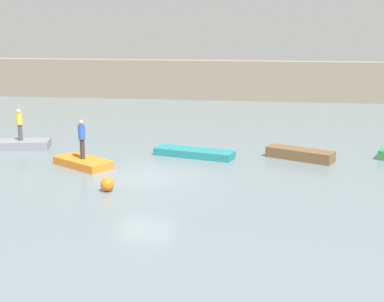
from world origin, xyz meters
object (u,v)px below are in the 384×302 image
at_px(rowboat_teal, 194,153).
at_px(person_yellow_shirt, 20,123).
at_px(rowboat_orange, 83,163).
at_px(rowboat_brown, 300,154).
at_px(mooring_buoy, 107,185).
at_px(rowboat_grey, 21,144).
at_px(person_blue_shirt, 82,137).

distance_m(rowboat_teal, person_yellow_shirt, 9.27).
height_order(rowboat_orange, rowboat_brown, rowboat_brown).
height_order(rowboat_teal, mooring_buoy, mooring_buoy).
distance_m(rowboat_grey, mooring_buoy, 9.11).
bearing_deg(person_yellow_shirt, rowboat_brown, -0.83).
xyz_separation_m(rowboat_orange, person_blue_shirt, (0.00, -0.00, 1.19)).
distance_m(rowboat_teal, mooring_buoy, 6.47).
bearing_deg(rowboat_teal, mooring_buoy, -99.70).
bearing_deg(rowboat_brown, rowboat_orange, -139.64).
bearing_deg(rowboat_teal, rowboat_orange, -137.99).
distance_m(rowboat_orange, rowboat_teal, 5.42).
xyz_separation_m(rowboat_brown, person_blue_shirt, (-9.92, -2.73, 1.12)).
bearing_deg(rowboat_teal, person_blue_shirt, -137.99).
bearing_deg(rowboat_orange, rowboat_brown, 47.49).
height_order(rowboat_grey, rowboat_brown, rowboat_brown).
xyz_separation_m(person_yellow_shirt, person_blue_shirt, (4.39, -2.94, 0.01)).
distance_m(rowboat_grey, person_yellow_shirt, 1.14).
bearing_deg(rowboat_grey, rowboat_teal, -15.16).
distance_m(rowboat_grey, rowboat_orange, 5.28).
bearing_deg(person_blue_shirt, rowboat_orange, 90.00).
distance_m(rowboat_grey, rowboat_brown, 14.31).
bearing_deg(rowboat_orange, mooring_buoy, -25.13).
bearing_deg(rowboat_orange, person_yellow_shirt, 178.37).
height_order(rowboat_brown, mooring_buoy, mooring_buoy).
relative_size(rowboat_orange, person_yellow_shirt, 1.71).
height_order(rowboat_orange, person_yellow_shirt, person_yellow_shirt).
xyz_separation_m(rowboat_teal, mooring_buoy, (-2.62, -5.91, 0.09)).
xyz_separation_m(person_blue_shirt, mooring_buoy, (2.18, -3.38, -1.10)).
bearing_deg(rowboat_grey, rowboat_orange, -46.38).
xyz_separation_m(rowboat_teal, rowboat_brown, (5.13, 0.20, 0.07)).
relative_size(rowboat_brown, mooring_buoy, 6.05).
height_order(rowboat_orange, rowboat_teal, rowboat_teal).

